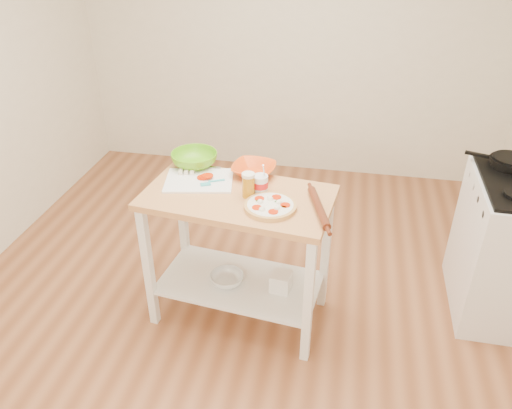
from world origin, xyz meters
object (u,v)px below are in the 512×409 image
at_px(prep_island, 238,232).
at_px(yogurt_tub, 260,184).
at_px(cutting_board, 199,180).
at_px(shelf_bin, 281,282).
at_px(orange_bowl, 254,170).
at_px(pizza, 270,206).
at_px(green_bowl, 194,159).
at_px(rolling_pin, 319,208).
at_px(spatula, 211,182).
at_px(skillet, 510,161).
at_px(shelf_glass_bowl, 227,279).
at_px(beer_pint, 248,185).
at_px(knife, 194,165).

xyz_separation_m(prep_island, yogurt_tub, (0.12, 0.05, 0.31)).
bearing_deg(cutting_board, shelf_bin, -25.63).
bearing_deg(orange_bowl, cutting_board, -154.51).
bearing_deg(pizza, green_bowl, 143.01).
height_order(yogurt_tub, rolling_pin, yogurt_tub).
xyz_separation_m(spatula, orange_bowl, (0.22, 0.18, 0.02)).
bearing_deg(spatula, pizza, -52.53).
xyz_separation_m(skillet, shelf_glass_bowl, (-1.66, -0.63, -0.68)).
bearing_deg(pizza, beer_pint, 143.62).
distance_m(orange_bowl, rolling_pin, 0.56).
bearing_deg(green_bowl, yogurt_tub, -28.21).
bearing_deg(beer_pint, shelf_glass_bowl, -169.86).
bearing_deg(pizza, orange_bowl, 113.80).
relative_size(green_bowl, rolling_pin, 0.74).
bearing_deg(yogurt_tub, shelf_glass_bowl, -156.40).
xyz_separation_m(skillet, spatula, (-1.76, -0.51, -0.06)).
height_order(knife, beer_pint, beer_pint).
height_order(pizza, spatula, pizza).
xyz_separation_m(pizza, spatula, (-0.39, 0.20, -0.00)).
bearing_deg(knife, prep_island, -35.63).
relative_size(pizza, cutting_board, 0.64).
xyz_separation_m(pizza, green_bowl, (-0.56, 0.42, 0.03)).
bearing_deg(yogurt_tub, rolling_pin, -23.10).
bearing_deg(prep_island, shelf_bin, -5.45).
height_order(cutting_board, yogurt_tub, yogurt_tub).
xyz_separation_m(prep_island, shelf_bin, (0.27, -0.03, -0.32)).
bearing_deg(shelf_bin, shelf_glass_bowl, -179.09).
bearing_deg(beer_pint, shelf_bin, -5.39).
bearing_deg(knife, spatula, -46.07).
bearing_deg(orange_bowl, spatula, -141.10).
height_order(spatula, yogurt_tub, yogurt_tub).
distance_m(skillet, yogurt_tub, 1.56).
bearing_deg(skillet, knife, -152.32).
bearing_deg(orange_bowl, skillet, 12.21).
distance_m(pizza, green_bowl, 0.70).
bearing_deg(prep_island, rolling_pin, -11.28).
height_order(cutting_board, beer_pint, beer_pint).
height_order(cutting_board, rolling_pin, rolling_pin).
xyz_separation_m(pizza, shelf_glass_bowl, (-0.28, 0.08, -0.62)).
relative_size(prep_island, pizza, 3.97).
bearing_deg(beer_pint, yogurt_tub, 46.48).
distance_m(cutting_board, green_bowl, 0.21).
bearing_deg(spatula, cutting_board, 134.96).
bearing_deg(green_bowl, pizza, -36.99).
distance_m(yogurt_tub, shelf_bin, 0.66).
relative_size(knife, rolling_pin, 0.69).
height_order(prep_island, rolling_pin, rolling_pin).
bearing_deg(cutting_board, rolling_pin, -26.64).
height_order(pizza, beer_pint, beer_pint).
distance_m(cutting_board, spatula, 0.09).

